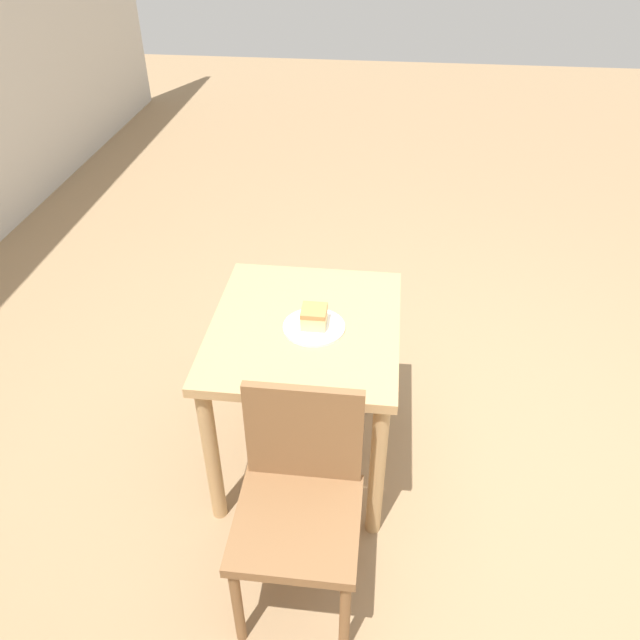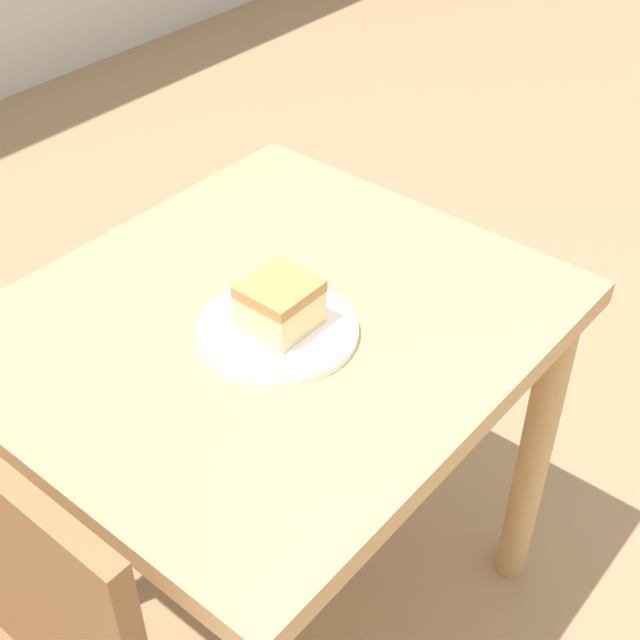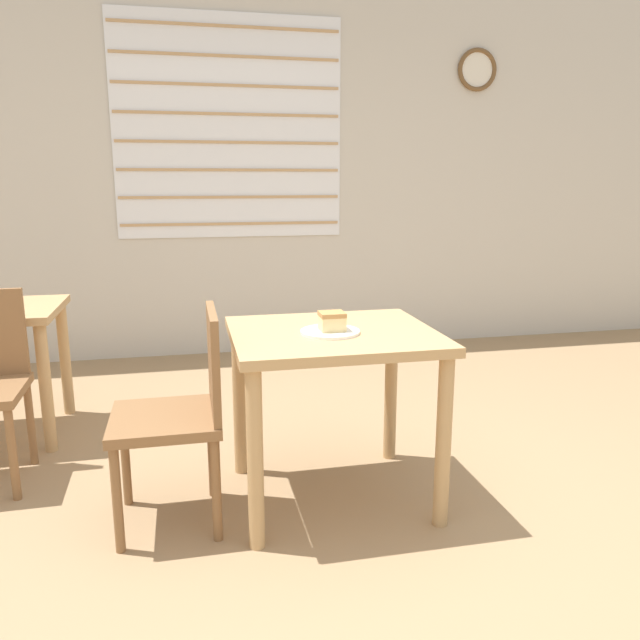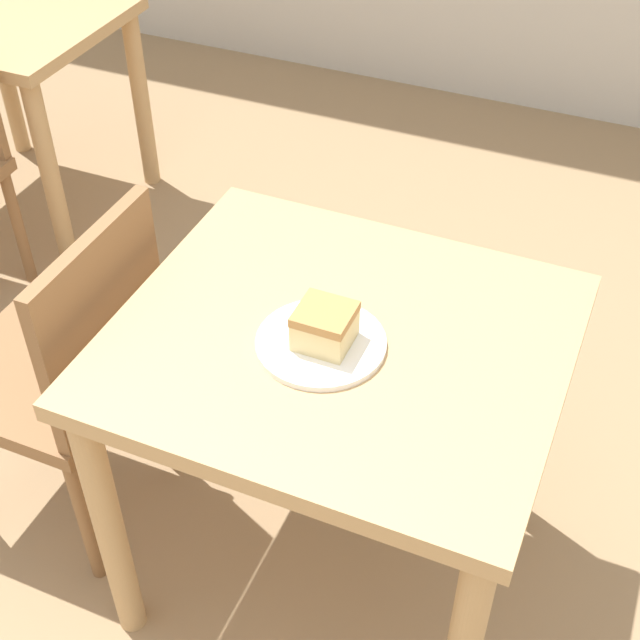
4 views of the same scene
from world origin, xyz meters
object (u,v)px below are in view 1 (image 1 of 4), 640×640
at_px(chair_near_window, 300,498).
at_px(plate, 314,327).
at_px(cake_slice, 314,317).
at_px(dining_table_near, 305,350).

height_order(chair_near_window, plate, chair_near_window).
bearing_deg(cake_slice, chair_near_window, -177.80).
xyz_separation_m(chair_near_window, cake_slice, (0.60, 0.02, 0.31)).
height_order(dining_table_near, cake_slice, cake_slice).
height_order(dining_table_near, plate, plate).
bearing_deg(plate, chair_near_window, -177.80).
relative_size(chair_near_window, cake_slice, 8.60).
height_order(dining_table_near, chair_near_window, chair_near_window).
xyz_separation_m(chair_near_window, plate, (0.59, 0.02, 0.27)).
bearing_deg(dining_table_near, chair_near_window, -174.31).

